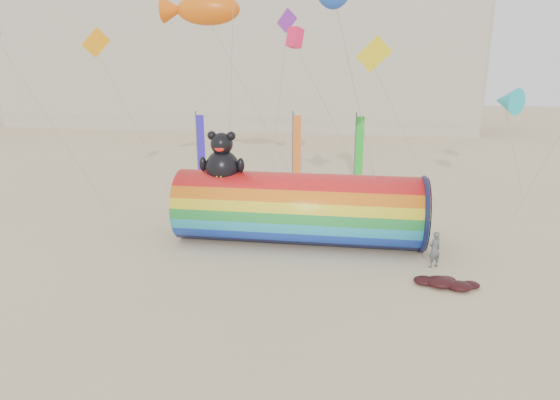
# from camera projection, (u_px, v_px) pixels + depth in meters

# --- Properties ---
(ground) EXTENTS (160.00, 160.00, 0.00)m
(ground) POSITION_uv_depth(u_px,v_px,m) (264.00, 258.00, 23.17)
(ground) COLOR #CCB58C
(ground) RESTS_ON ground
(hotel_building) EXTENTS (60.40, 15.40, 20.60)m
(hotel_building) POSITION_uv_depth(u_px,v_px,m) (238.00, 46.00, 65.71)
(hotel_building) COLOR #B7AD99
(hotel_building) RESTS_ON ground
(windsock_assembly) EXTENTS (12.17, 3.71, 5.61)m
(windsock_assembly) POSITION_uv_depth(u_px,v_px,m) (299.00, 207.00, 24.64)
(windsock_assembly) COLOR red
(windsock_assembly) RESTS_ON ground
(kite_handler) EXTENTS (0.73, 0.66, 1.67)m
(kite_handler) POSITION_uv_depth(u_px,v_px,m) (435.00, 250.00, 21.94)
(kite_handler) COLOR #4F5256
(kite_handler) RESTS_ON ground
(fabric_bundle) EXTENTS (2.62, 1.35, 0.41)m
(fabric_bundle) POSITION_uv_depth(u_px,v_px,m) (445.00, 283.00, 20.23)
(fabric_bundle) COLOR #3D0B0D
(fabric_bundle) RESTS_ON ground
(festival_banners) EXTENTS (12.29, 1.00, 5.20)m
(festival_banners) POSITION_uv_depth(u_px,v_px,m) (284.00, 147.00, 36.68)
(festival_banners) COLOR #59595E
(festival_banners) RESTS_ON ground
(flying_kites) EXTENTS (29.68, 16.47, 8.58)m
(flying_kites) POSITION_uv_depth(u_px,v_px,m) (313.00, 14.00, 25.38)
(flying_kites) COLOR blue
(flying_kites) RESTS_ON ground
(beachgoers) EXTENTS (71.97, 55.02, 1.86)m
(beachgoers) POSITION_uv_depth(u_px,v_px,m) (537.00, 329.00, 15.48)
(beachgoers) COLOR #33333F
(beachgoers) RESTS_ON ground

